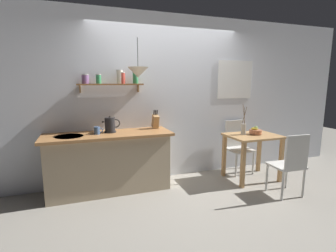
{
  "coord_description": "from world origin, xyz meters",
  "views": [
    {
      "loc": [
        -1.37,
        -3.36,
        1.62
      ],
      "look_at": [
        -0.1,
        0.25,
        0.95
      ],
      "focal_mm": 26.91,
      "sensor_mm": 36.0,
      "label": 1
    }
  ],
  "objects_px": {
    "dining_chair_far": "(237,144)",
    "knife_block": "(155,121)",
    "dining_chair_near": "(290,162)",
    "electric_kettle": "(110,125)",
    "pendant_lamp": "(138,72)",
    "dining_table": "(253,144)",
    "fruit_bowl": "(255,131)",
    "twig_vase": "(243,129)",
    "coffee_mug_by_sink": "(97,130)"
  },
  "relations": [
    {
      "from": "dining_table",
      "to": "dining_chair_near",
      "type": "height_order",
      "value": "dining_chair_near"
    },
    {
      "from": "twig_vase",
      "to": "fruit_bowl",
      "type": "bearing_deg",
      "value": -14.82
    },
    {
      "from": "dining_table",
      "to": "electric_kettle",
      "type": "bearing_deg",
      "value": 170.97
    },
    {
      "from": "dining_table",
      "to": "knife_block",
      "type": "distance_m",
      "value": 1.66
    },
    {
      "from": "fruit_bowl",
      "to": "dining_chair_near",
      "type": "bearing_deg",
      "value": -88.81
    },
    {
      "from": "electric_kettle",
      "to": "dining_table",
      "type": "bearing_deg",
      "value": -9.03
    },
    {
      "from": "twig_vase",
      "to": "electric_kettle",
      "type": "height_order",
      "value": "twig_vase"
    },
    {
      "from": "dining_chair_near",
      "to": "dining_table",
      "type": "bearing_deg",
      "value": 95.84
    },
    {
      "from": "fruit_bowl",
      "to": "pendant_lamp",
      "type": "bearing_deg",
      "value": 174.25
    },
    {
      "from": "dining_chair_far",
      "to": "coffee_mug_by_sink",
      "type": "xyz_separation_m",
      "value": [
        -2.44,
        -0.13,
        0.43
      ]
    },
    {
      "from": "electric_kettle",
      "to": "knife_block",
      "type": "relative_size",
      "value": 0.87
    },
    {
      "from": "dining_chair_near",
      "to": "pendant_lamp",
      "type": "distance_m",
      "value": 2.5
    },
    {
      "from": "knife_block",
      "to": "pendant_lamp",
      "type": "xyz_separation_m",
      "value": [
        -0.32,
        -0.23,
        0.75
      ]
    },
    {
      "from": "coffee_mug_by_sink",
      "to": "pendant_lamp",
      "type": "bearing_deg",
      "value": -6.53
    },
    {
      "from": "coffee_mug_by_sink",
      "to": "dining_chair_near",
      "type": "bearing_deg",
      "value": -21.89
    },
    {
      "from": "fruit_bowl",
      "to": "pendant_lamp",
      "type": "xyz_separation_m",
      "value": [
        -1.93,
        0.19,
        0.94
      ]
    },
    {
      "from": "dining_chair_near",
      "to": "fruit_bowl",
      "type": "height_order",
      "value": "dining_chair_near"
    },
    {
      "from": "dining_chair_far",
      "to": "coffee_mug_by_sink",
      "type": "height_order",
      "value": "coffee_mug_by_sink"
    },
    {
      "from": "dining_chair_near",
      "to": "dining_chair_far",
      "type": "xyz_separation_m",
      "value": [
        -0.09,
        1.15,
        -0.0
      ]
    },
    {
      "from": "fruit_bowl",
      "to": "dining_table",
      "type": "bearing_deg",
      "value": -161.76
    },
    {
      "from": "dining_chair_near",
      "to": "pendant_lamp",
      "type": "height_order",
      "value": "pendant_lamp"
    },
    {
      "from": "dining_chair_far",
      "to": "pendant_lamp",
      "type": "xyz_separation_m",
      "value": [
        -1.85,
        -0.2,
        1.25
      ]
    },
    {
      "from": "pendant_lamp",
      "to": "dining_table",
      "type": "bearing_deg",
      "value": -6.52
    },
    {
      "from": "dining_chair_far",
      "to": "fruit_bowl",
      "type": "distance_m",
      "value": 0.51
    },
    {
      "from": "dining_chair_far",
      "to": "electric_kettle",
      "type": "height_order",
      "value": "electric_kettle"
    },
    {
      "from": "dining_chair_far",
      "to": "fruit_bowl",
      "type": "height_order",
      "value": "dining_chair_far"
    },
    {
      "from": "dining_table",
      "to": "fruit_bowl",
      "type": "distance_m",
      "value": 0.21
    },
    {
      "from": "dining_chair_far",
      "to": "dining_table",
      "type": "bearing_deg",
      "value": -87.59
    },
    {
      "from": "fruit_bowl",
      "to": "knife_block",
      "type": "bearing_deg",
      "value": 165.39
    },
    {
      "from": "fruit_bowl",
      "to": "electric_kettle",
      "type": "distance_m",
      "value": 2.36
    },
    {
      "from": "dining_chair_near",
      "to": "electric_kettle",
      "type": "height_order",
      "value": "electric_kettle"
    },
    {
      "from": "knife_block",
      "to": "pendant_lamp",
      "type": "relative_size",
      "value": 0.55
    },
    {
      "from": "dining_chair_near",
      "to": "electric_kettle",
      "type": "bearing_deg",
      "value": 154.88
    },
    {
      "from": "electric_kettle",
      "to": "knife_block",
      "type": "bearing_deg",
      "value": 6.27
    },
    {
      "from": "dining_chair_far",
      "to": "coffee_mug_by_sink",
      "type": "relative_size",
      "value": 7.33
    },
    {
      "from": "coffee_mug_by_sink",
      "to": "dining_chair_far",
      "type": "bearing_deg",
      "value": 3.12
    },
    {
      "from": "dining_table",
      "to": "twig_vase",
      "type": "relative_size",
      "value": 1.64
    },
    {
      "from": "dining_table",
      "to": "electric_kettle",
      "type": "height_order",
      "value": "electric_kettle"
    },
    {
      "from": "dining_chair_near",
      "to": "electric_kettle",
      "type": "relative_size",
      "value": 3.51
    },
    {
      "from": "dining_table",
      "to": "knife_block",
      "type": "xyz_separation_m",
      "value": [
        -1.55,
        0.44,
        0.39
      ]
    },
    {
      "from": "dining_chair_far",
      "to": "knife_block",
      "type": "height_order",
      "value": "knife_block"
    },
    {
      "from": "knife_block",
      "to": "pendant_lamp",
      "type": "bearing_deg",
      "value": -144.61
    },
    {
      "from": "dining_chair_near",
      "to": "pendant_lamp",
      "type": "bearing_deg",
      "value": 153.9
    },
    {
      "from": "dining_chair_far",
      "to": "knife_block",
      "type": "relative_size",
      "value": 3.09
    },
    {
      "from": "electric_kettle",
      "to": "coffee_mug_by_sink",
      "type": "bearing_deg",
      "value": -158.03
    },
    {
      "from": "knife_block",
      "to": "twig_vase",
      "type": "bearing_deg",
      "value": -14.58
    },
    {
      "from": "knife_block",
      "to": "electric_kettle",
      "type": "bearing_deg",
      "value": -173.73
    },
    {
      "from": "fruit_bowl",
      "to": "pendant_lamp",
      "type": "relative_size",
      "value": 0.37
    },
    {
      "from": "twig_vase",
      "to": "coffee_mug_by_sink",
      "type": "relative_size",
      "value": 4.01
    },
    {
      "from": "pendant_lamp",
      "to": "dining_chair_near",
      "type": "bearing_deg",
      "value": -26.1
    }
  ]
}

